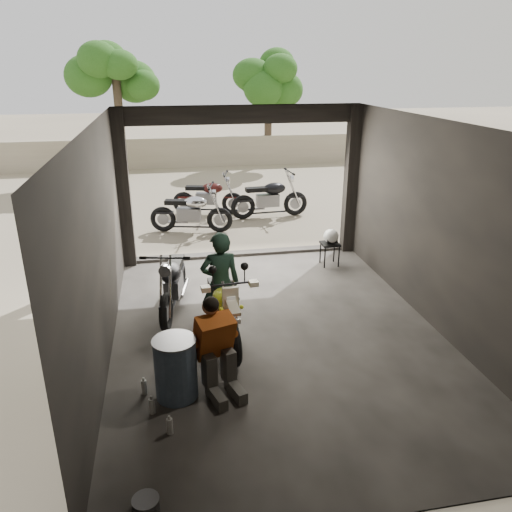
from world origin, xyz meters
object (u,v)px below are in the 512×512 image
object	(u,v)px
outside_bike_a	(191,209)
helmet	(331,236)
outside_bike_c	(270,195)
stool	(330,246)
oil_drum	(176,369)
sign_post	(387,185)
main_bike	(222,305)
outside_bike_b	(208,194)
left_bike	(173,278)
rider	(220,284)
mechanic	(218,350)

from	to	relation	value
outside_bike_a	helmet	bearing A→B (deg)	-122.78
outside_bike_a	outside_bike_c	bearing A→B (deg)	-54.10
stool	oil_drum	xyz separation A→B (m)	(-3.30, -3.89, -0.02)
sign_post	main_bike	bearing A→B (deg)	-162.35
outside_bike_b	helmet	distance (m)	4.82
stool	oil_drum	distance (m)	5.10
outside_bike_b	main_bike	bearing A→B (deg)	-170.15
left_bike	sign_post	size ratio (longest dim) A/B	0.83
rider	oil_drum	world-z (taller)	rider
mechanic	stool	bearing A→B (deg)	36.73
sign_post	rider	bearing A→B (deg)	-164.45
main_bike	outside_bike_a	size ratio (longest dim) A/B	1.00
main_bike	outside_bike_b	size ratio (longest dim) A/B	1.03
left_bike	rider	bearing A→B (deg)	-40.08
outside_bike_b	left_bike	bearing A→B (deg)	-177.62
rider	helmet	size ratio (longest dim) A/B	5.05
mechanic	helmet	xyz separation A→B (m)	(2.77, 3.87, 0.04)
rider	stool	bearing A→B (deg)	-138.47
main_bike	helmet	bearing A→B (deg)	40.51
outside_bike_c	oil_drum	world-z (taller)	outside_bike_c
mechanic	helmet	bearing A→B (deg)	36.60
stool	oil_drum	world-z (taller)	oil_drum
rider	stool	world-z (taller)	rider
outside_bike_c	rider	size ratio (longest dim) A/B	1.13
left_bike	stool	size ratio (longest dim) A/B	3.48
mechanic	sign_post	xyz separation A→B (m)	(4.42, 4.94, 0.79)
outside_bike_c	helmet	size ratio (longest dim) A/B	5.72
outside_bike_a	stool	bearing A→B (deg)	-122.86
left_bike	outside_bike_c	distance (m)	5.86
outside_bike_c	oil_drum	bearing A→B (deg)	155.90
main_bike	sign_post	world-z (taller)	sign_post
outside_bike_a	stool	world-z (taller)	outside_bike_a
left_bike	outside_bike_b	bearing A→B (deg)	90.29
oil_drum	stool	bearing A→B (deg)	49.68
stool	rider	bearing A→B (deg)	-137.33
rider	helmet	xyz separation A→B (m)	(2.56, 2.35, -0.18)
rider	helmet	bearing A→B (deg)	-138.62
outside_bike_a	sign_post	distance (m)	4.73
mechanic	oil_drum	world-z (taller)	mechanic
outside_bike_b	outside_bike_c	world-z (taller)	outside_bike_c
outside_bike_b	mechanic	xyz separation A→B (m)	(-0.66, -8.21, 0.02)
helmet	sign_post	xyz separation A→B (m)	(1.64, 1.06, 0.75)
rider	helmet	world-z (taller)	rider
main_bike	helmet	world-z (taller)	main_bike
outside_bike_c	oil_drum	distance (m)	8.10
left_bike	oil_drum	xyz separation A→B (m)	(-0.05, -2.42, -0.18)
main_bike	outside_bike_c	size ratio (longest dim) A/B	0.96
helmet	mechanic	bearing A→B (deg)	-107.77
main_bike	left_bike	bearing A→B (deg)	115.88
stool	left_bike	bearing A→B (deg)	-155.80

